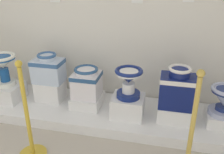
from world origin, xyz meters
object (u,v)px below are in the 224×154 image
object	(u,v)px
antique_toilet_squat_floral	(48,68)
plinth_block_tall_cobalt	(88,100)
plinth_block_squat_floral	(51,90)
antique_toilet_tall_cobalt	(87,82)
plinth_block_leftmost	(8,92)
plinth_block_pale_glazed	(128,106)
stanchion_post_near_right	(189,147)
stanchion_post_near_left	(30,131)
antique_toilet_leftmost	(3,64)
plinth_block_broad_patterned	(220,119)
antique_toilet_rightmost	(178,88)
plinth_block_rightmost	(175,113)
antique_toilet_pale_glazed	(129,80)

from	to	relation	value
antique_toilet_squat_floral	plinth_block_tall_cobalt	world-z (taller)	antique_toilet_squat_floral
plinth_block_squat_floral	antique_toilet_tall_cobalt	distance (m)	0.55
plinth_block_leftmost	plinth_block_tall_cobalt	distance (m)	1.08
plinth_block_pale_glazed	stanchion_post_near_right	size ratio (longest dim) A/B	0.35
antique_toilet_squat_floral	plinth_block_pale_glazed	xyz separation A→B (m)	(1.06, -0.15, -0.33)
plinth_block_pale_glazed	stanchion_post_near_left	size ratio (longest dim) A/B	0.36
stanchion_post_near_left	antique_toilet_leftmost	bearing A→B (deg)	134.97
plinth_block_squat_floral	plinth_block_pale_glazed	bearing A→B (deg)	-7.97
plinth_block_broad_patterned	antique_toilet_rightmost	bearing A→B (deg)	-176.51
antique_toilet_leftmost	stanchion_post_near_right	world-z (taller)	stanchion_post_near_right
plinth_block_tall_cobalt	stanchion_post_near_left	distance (m)	0.94
plinth_block_leftmost	plinth_block_broad_patterned	size ratio (longest dim) A/B	1.15
plinth_block_squat_floral	plinth_block_broad_patterned	distance (m)	2.11
antique_toilet_leftmost	stanchion_post_near_right	distance (m)	2.40
plinth_block_leftmost	antique_toilet_rightmost	world-z (taller)	antique_toilet_rightmost
plinth_block_rightmost	plinth_block_broad_patterned	size ratio (longest dim) A/B	1.23
plinth_block_squat_floral	antique_toilet_tall_cobalt	bearing A→B (deg)	-2.74
stanchion_post_near_left	stanchion_post_near_right	xyz separation A→B (m)	(1.48, 0.03, 0.06)
plinth_block_squat_floral	antique_toilet_pale_glazed	xyz separation A→B (m)	(1.06, -0.15, 0.33)
plinth_block_pale_glazed	plinth_block_squat_floral	bearing A→B (deg)	172.03
plinth_block_tall_cobalt	plinth_block_rightmost	bearing A→B (deg)	-5.50
antique_toilet_squat_floral	stanchion_post_near_left	size ratio (longest dim) A/B	0.38
antique_toilet_leftmost	plinth_block_broad_patterned	xyz separation A→B (m)	(2.66, 0.04, -0.44)
plinth_block_tall_cobalt	plinth_block_leftmost	bearing A→B (deg)	-174.07
antique_toilet_squat_floral	stanchion_post_near_right	size ratio (longest dim) A/B	0.36
antique_toilet_squat_floral	stanchion_post_near_right	world-z (taller)	stanchion_post_near_right
antique_toilet_squat_floral	plinth_block_tall_cobalt	size ratio (longest dim) A/B	0.98
plinth_block_leftmost	plinth_block_squat_floral	distance (m)	0.57
plinth_block_pale_glazed	stanchion_post_near_left	xyz separation A→B (m)	(-0.84, -0.77, 0.04)
plinth_block_tall_cobalt	stanchion_post_near_right	size ratio (longest dim) A/B	0.37
antique_toilet_tall_cobalt	antique_toilet_rightmost	xyz separation A→B (m)	(1.09, -0.10, 0.09)
plinth_block_leftmost	plinth_block_rightmost	world-z (taller)	plinth_block_leftmost
plinth_block_leftmost	antique_toilet_tall_cobalt	world-z (taller)	antique_toilet_tall_cobalt
antique_toilet_leftmost	antique_toilet_pale_glazed	bearing A→B (deg)	-0.46
plinth_block_tall_cobalt	plinth_block_broad_patterned	distance (m)	1.59
antique_toilet_pale_glazed	plinth_block_broad_patterned	bearing A→B (deg)	2.73
antique_toilet_leftmost	antique_toilet_squat_floral	world-z (taller)	antique_toilet_squat_floral
plinth_block_rightmost	stanchion_post_near_right	size ratio (longest dim) A/B	0.37
plinth_block_rightmost	stanchion_post_near_right	distance (m)	0.77
antique_toilet_pale_glazed	antique_toilet_rightmost	distance (m)	0.55
plinth_block_squat_floral	stanchion_post_near_left	size ratio (longest dim) A/B	0.34
antique_toilet_leftmost	stanchion_post_near_right	xyz separation A→B (m)	(2.26, -0.75, -0.27)
antique_toilet_tall_cobalt	stanchion_post_near_right	distance (m)	1.47
antique_toilet_squat_floral	plinth_block_broad_patterned	bearing A→B (deg)	-2.69
antique_toilet_tall_cobalt	stanchion_post_near_left	distance (m)	0.95
plinth_block_pale_glazed	plinth_block_rightmost	xyz separation A→B (m)	(0.54, 0.02, -0.03)
plinth_block_squat_floral	plinth_block_tall_cobalt	xyz separation A→B (m)	(0.52, -0.02, -0.07)
plinth_block_leftmost	stanchion_post_near_left	bearing A→B (deg)	-45.03
plinth_block_pale_glazed	antique_toilet_rightmost	distance (m)	0.62
antique_toilet_leftmost	plinth_block_rightmost	bearing A→B (deg)	0.16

